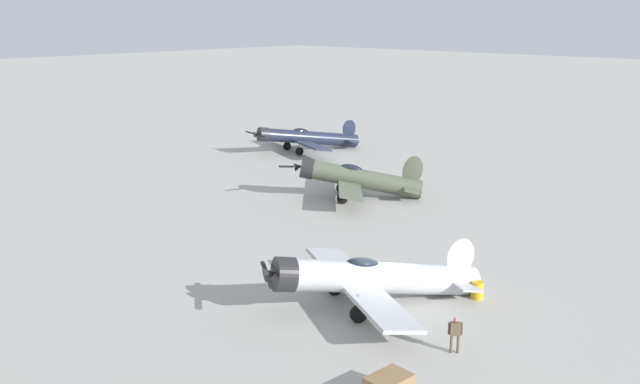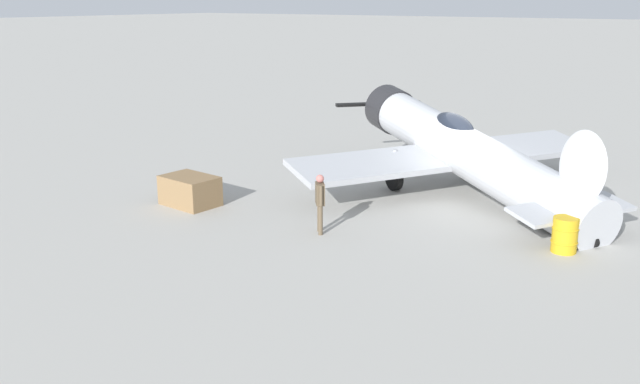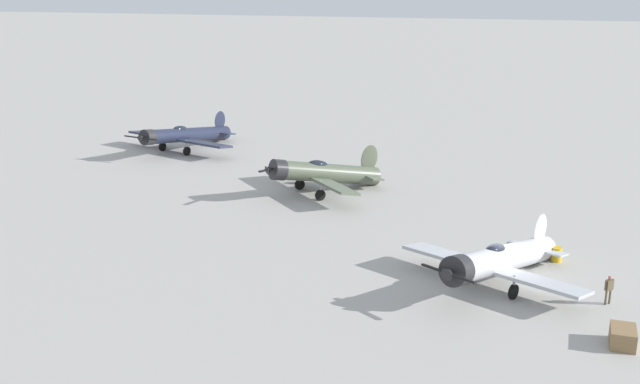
% 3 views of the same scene
% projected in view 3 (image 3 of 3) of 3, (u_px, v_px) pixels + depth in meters
% --- Properties ---
extents(ground_plane, '(400.00, 400.00, 0.00)m').
position_uv_depth(ground_plane, '(502.00, 280.00, 42.75)').
color(ground_plane, '#A8A59E').
extents(airplane_foreground, '(10.11, 10.63, 3.10)m').
position_uv_depth(airplane_foreground, '(499.00, 260.00, 42.00)').
color(airplane_foreground, '#B7BABF').
rests_on(airplane_foreground, ground_plane).
extents(airplane_mid_apron, '(8.88, 8.94, 3.41)m').
position_uv_depth(airplane_mid_apron, '(323.00, 173.00, 58.38)').
color(airplane_mid_apron, '#4C5442').
rests_on(airplane_mid_apron, ground_plane).
extents(airplane_far_line, '(11.29, 10.88, 2.99)m').
position_uv_depth(airplane_far_line, '(184.00, 135.00, 71.55)').
color(airplane_far_line, '#1E2338').
rests_on(airplane_far_line, ground_plane).
extents(ground_crew_mechanic, '(0.48, 0.43, 1.55)m').
position_uv_depth(ground_crew_mechanic, '(609.00, 287.00, 39.56)').
color(ground_crew_mechanic, brown).
rests_on(ground_crew_mechanic, ground_plane).
extents(equipment_crate, '(1.27, 1.69, 0.86)m').
position_uv_depth(equipment_crate, '(623.00, 337.00, 35.44)').
color(equipment_crate, olive).
rests_on(equipment_crate, ground_plane).
extents(fuel_drum, '(0.63, 0.63, 0.86)m').
position_uv_depth(fuel_drum, '(556.00, 254.00, 45.36)').
color(fuel_drum, gold).
rests_on(fuel_drum, ground_plane).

